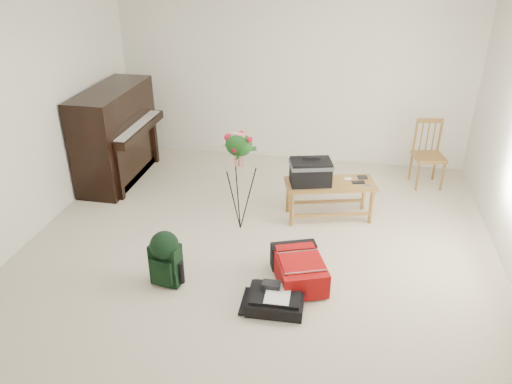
% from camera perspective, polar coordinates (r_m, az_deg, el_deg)
% --- Properties ---
extents(floor, '(5.00, 5.50, 0.01)m').
position_cam_1_polar(floor, '(5.21, -0.22, -7.72)').
color(floor, beige).
rests_on(floor, ground).
extents(ceiling, '(5.00, 5.50, 0.01)m').
position_cam_1_polar(ceiling, '(4.30, -0.28, 20.75)').
color(ceiling, white).
rests_on(ceiling, wall_back).
extents(wall_back, '(5.00, 0.04, 2.50)m').
position_cam_1_polar(wall_back, '(7.20, 4.11, 13.22)').
color(wall_back, white).
rests_on(wall_back, floor).
extents(wall_left, '(0.04, 5.50, 2.50)m').
position_cam_1_polar(wall_left, '(5.63, -26.27, 6.41)').
color(wall_left, white).
rests_on(wall_left, floor).
extents(piano, '(0.71, 1.50, 1.25)m').
position_cam_1_polar(piano, '(6.95, -15.64, 6.12)').
color(piano, black).
rests_on(piano, floor).
extents(bench, '(1.09, 0.66, 0.79)m').
position_cam_1_polar(bench, '(5.76, 6.92, 2.06)').
color(bench, olive).
rests_on(bench, floor).
extents(dining_chair, '(0.45, 0.45, 0.88)m').
position_cam_1_polar(dining_chair, '(6.95, 19.13, 4.07)').
color(dining_chair, olive).
rests_on(dining_chair, floor).
extents(red_suitcase, '(0.62, 0.77, 0.27)m').
position_cam_1_polar(red_suitcase, '(4.88, 5.02, -8.48)').
color(red_suitcase, '#B70712').
rests_on(red_suitcase, floor).
extents(black_duffel, '(0.51, 0.42, 0.21)m').
position_cam_1_polar(black_duffel, '(4.59, 2.27, -12.15)').
color(black_duffel, black).
rests_on(black_duffel, floor).
extents(green_backpack, '(0.30, 0.28, 0.56)m').
position_cam_1_polar(green_backpack, '(4.80, -10.34, -7.19)').
color(green_backpack, black).
rests_on(green_backpack, floor).
extents(flower_stand, '(0.39, 0.39, 1.19)m').
position_cam_1_polar(flower_stand, '(5.46, -1.89, 1.09)').
color(flower_stand, black).
rests_on(flower_stand, floor).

